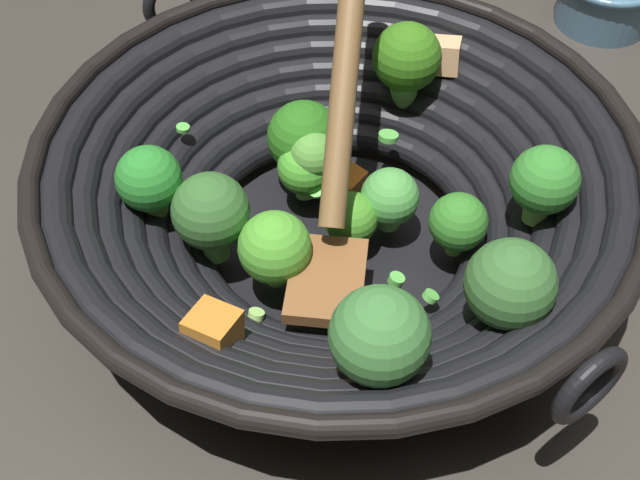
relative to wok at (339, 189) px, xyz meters
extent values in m
plane|color=#332D28|center=(0.00, 0.00, -0.07)|extent=(4.00, 4.00, 0.00)
cylinder|color=black|center=(0.00, 0.00, -0.06)|extent=(0.18, 0.18, 0.01)
torus|color=black|center=(0.00, 0.00, -0.04)|extent=(0.24, 0.24, 0.02)
torus|color=black|center=(0.00, 0.00, -0.03)|extent=(0.26, 0.26, 0.02)
torus|color=black|center=(0.00, 0.00, -0.02)|extent=(0.29, 0.29, 0.02)
torus|color=black|center=(0.00, 0.00, -0.01)|extent=(0.32, 0.32, 0.02)
torus|color=black|center=(0.00, 0.00, 0.00)|extent=(0.35, 0.35, 0.02)
torus|color=black|center=(0.00, 0.00, 0.01)|extent=(0.38, 0.38, 0.02)
torus|color=black|center=(0.00, 0.00, 0.02)|extent=(0.41, 0.41, 0.02)
torus|color=black|center=(0.00, 0.00, 0.03)|extent=(0.42, 0.42, 0.01)
torus|color=black|center=(0.20, 0.11, 0.03)|extent=(0.03, 0.05, 0.05)
torus|color=black|center=(-0.19, -0.11, 0.03)|extent=(0.03, 0.05, 0.05)
cylinder|color=#5E9640|center=(0.07, 0.02, -0.04)|extent=(0.03, 0.02, 0.02)
sphere|color=#589F2C|center=(0.07, 0.02, -0.02)|extent=(0.04, 0.04, 0.04)
cylinder|color=#77BD4E|center=(-0.15, 0.00, 0.01)|extent=(0.02, 0.03, 0.02)
sphere|color=#3A7436|center=(-0.15, 0.00, 0.04)|extent=(0.06, 0.06, 0.06)
cylinder|color=#7BBD55|center=(0.06, 0.02, -0.04)|extent=(0.03, 0.03, 0.02)
sphere|color=#266518|center=(0.06, 0.02, 0.00)|extent=(0.06, 0.06, 0.06)
cylinder|color=#57A248|center=(-0.12, -0.09, 0.00)|extent=(0.03, 0.03, 0.02)
sphere|color=#34642E|center=(-0.12, -0.09, 0.03)|extent=(0.06, 0.06, 0.06)
cylinder|color=#69B34C|center=(-0.01, 0.09, -0.03)|extent=(0.03, 0.02, 0.02)
sphere|color=#31602A|center=(-0.01, 0.09, 0.00)|extent=(0.05, 0.05, 0.05)
cylinder|color=#7CB84E|center=(-0.04, -0.13, 0.00)|extent=(0.02, 0.02, 0.02)
sphere|color=#327E2C|center=(-0.04, -0.13, 0.03)|extent=(0.05, 0.05, 0.05)
cylinder|color=#76C153|center=(0.11, -0.07, -0.01)|extent=(0.03, 0.03, 0.02)
sphere|color=#336E17|center=(0.11, -0.07, 0.02)|extent=(0.05, 0.05, 0.05)
cylinder|color=#57A239|center=(-0.03, -0.08, -0.04)|extent=(0.02, 0.02, 0.01)
sphere|color=#317626|center=(-0.03, -0.08, -0.01)|extent=(0.04, 0.04, 0.04)
cylinder|color=#6EA742|center=(0.01, 0.13, -0.01)|extent=(0.02, 0.02, 0.02)
sphere|color=#277E2A|center=(0.01, 0.13, 0.02)|extent=(0.05, 0.05, 0.05)
cylinder|color=#82BC4A|center=(-0.01, -0.01, -0.04)|extent=(0.02, 0.02, 0.02)
sphere|color=#438D26|center=(-0.01, -0.01, -0.02)|extent=(0.04, 0.04, 0.04)
cylinder|color=#5D983B|center=(0.00, -0.04, -0.04)|extent=(0.02, 0.02, 0.01)
sphere|color=#4B9A44|center=(0.00, -0.04, -0.01)|extent=(0.04, 0.04, 0.04)
cylinder|color=#71B248|center=(0.04, 0.01, -0.03)|extent=(0.02, 0.02, 0.02)
sphere|color=#54953A|center=(0.04, 0.01, 0.00)|extent=(0.04, 0.04, 0.04)
cylinder|color=#64A437|center=(-0.04, 0.05, -0.03)|extent=(0.02, 0.02, 0.02)
sphere|color=#4B9D2D|center=(-0.04, 0.05, -0.01)|extent=(0.05, 0.05, 0.05)
cylinder|color=#79AB4D|center=(0.04, 0.02, -0.04)|extent=(0.02, 0.02, 0.01)
sphere|color=green|center=(0.04, 0.02, -0.01)|extent=(0.04, 0.04, 0.04)
cube|color=#C87928|center=(-0.11, 0.09, 0.00)|extent=(0.04, 0.04, 0.03)
cube|color=#CF641C|center=(0.04, -0.01, -0.04)|extent=(0.04, 0.04, 0.03)
cube|color=#EBAD77|center=(0.12, -0.10, 0.01)|extent=(0.04, 0.03, 0.03)
cube|color=#CD803D|center=(-0.12, -0.01, 0.00)|extent=(0.03, 0.03, 0.03)
cube|color=#E3903F|center=(0.13, -0.07, 0.01)|extent=(0.03, 0.03, 0.03)
cylinder|color=#56B247|center=(0.08, 0.11, 0.00)|extent=(0.01, 0.01, 0.00)
cylinder|color=#6BC651|center=(0.02, 0.01, -0.02)|extent=(0.02, 0.02, 0.01)
cylinder|color=#99D166|center=(-0.08, 0.07, -0.03)|extent=(0.02, 0.02, 0.01)
cylinder|color=#56B247|center=(0.06, -0.05, -0.01)|extent=(0.02, 0.02, 0.01)
cylinder|color=#56B247|center=(-0.11, 0.09, 0.01)|extent=(0.02, 0.02, 0.01)
cylinder|color=#56B247|center=(-0.09, -0.05, -0.02)|extent=(0.01, 0.01, 0.01)
cylinder|color=#6BC651|center=(0.11, -0.02, -0.01)|extent=(0.01, 0.01, 0.01)
cylinder|color=#56B247|center=(-0.07, -0.03, -0.02)|extent=(0.01, 0.01, 0.01)
cube|color=brown|center=(-0.07, 0.02, -0.02)|extent=(0.08, 0.07, 0.01)
cylinder|color=brown|center=(0.05, -0.01, 0.08)|extent=(0.19, 0.06, 0.17)
cylinder|color=slate|center=(0.26, -0.30, -0.04)|extent=(0.09, 0.09, 0.05)
cylinder|color=#56B247|center=(0.25, -0.32, -0.04)|extent=(0.02, 0.02, 0.00)
cylinder|color=#56B247|center=(0.25, -0.29, -0.04)|extent=(0.01, 0.01, 0.01)
camera|label=1|loc=(-0.42, 0.07, 0.43)|focal=48.38mm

